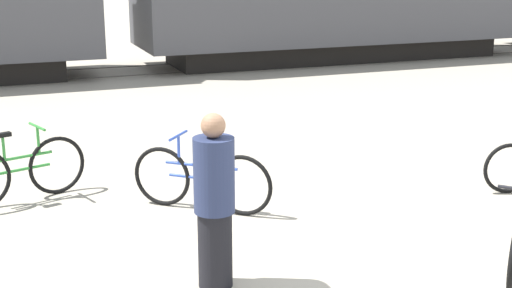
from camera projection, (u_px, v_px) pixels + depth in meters
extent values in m
plane|color=#B2A893|center=(350.00, 267.00, 6.98)|extent=(80.00, 80.00, 0.00)
cube|color=black|center=(334.00, 49.00, 20.19)|extent=(9.29, 2.16, 0.55)
cube|color=#4C4238|center=(126.00, 76.00, 17.54)|extent=(59.56, 0.07, 0.01)
cube|color=#4C4238|center=(116.00, 67.00, 18.84)|extent=(59.56, 0.07, 0.01)
torus|color=black|center=(508.00, 168.00, 9.02)|extent=(0.65, 0.21, 0.66)
torus|color=black|center=(57.00, 165.00, 9.00)|extent=(0.72, 0.29, 0.74)
cylinder|color=#338C38|center=(18.00, 158.00, 8.65)|extent=(0.81, 0.31, 0.04)
cylinder|color=#338C38|center=(20.00, 170.00, 8.69)|extent=(0.74, 0.28, 0.04)
cylinder|color=#338C38|center=(4.00, 148.00, 8.51)|extent=(0.04, 0.04, 0.31)
cube|color=black|center=(2.00, 135.00, 8.47)|extent=(0.22, 0.14, 0.05)
cylinder|color=#338C38|center=(38.00, 140.00, 8.77)|extent=(0.04, 0.04, 0.35)
cylinder|color=#338C38|center=(37.00, 127.00, 8.72)|extent=(0.18, 0.45, 0.03)
torus|color=black|center=(162.00, 176.00, 8.58)|extent=(0.59, 0.51, 0.73)
torus|color=black|center=(242.00, 185.00, 8.25)|extent=(0.59, 0.51, 0.73)
cylinder|color=#3351B7|center=(201.00, 166.00, 8.36)|extent=(0.72, 0.61, 0.04)
cylinder|color=#3351B7|center=(201.00, 178.00, 8.40)|extent=(0.66, 0.56, 0.04)
cylinder|color=#3351B7|center=(215.00, 155.00, 8.26)|extent=(0.04, 0.04, 0.31)
cube|color=black|center=(215.00, 142.00, 8.22)|extent=(0.20, 0.19, 0.05)
cylinder|color=#3351B7|center=(179.00, 150.00, 8.41)|extent=(0.04, 0.04, 0.34)
cylinder|color=#3351B7|center=(178.00, 136.00, 8.36)|extent=(0.32, 0.37, 0.03)
cylinder|color=black|center=(215.00, 249.00, 6.51)|extent=(0.32, 0.32, 0.73)
cylinder|color=navy|center=(214.00, 175.00, 6.32)|extent=(0.37, 0.37, 0.69)
sphere|color=#A37556|center=(213.00, 126.00, 6.20)|extent=(0.22, 0.22, 0.22)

